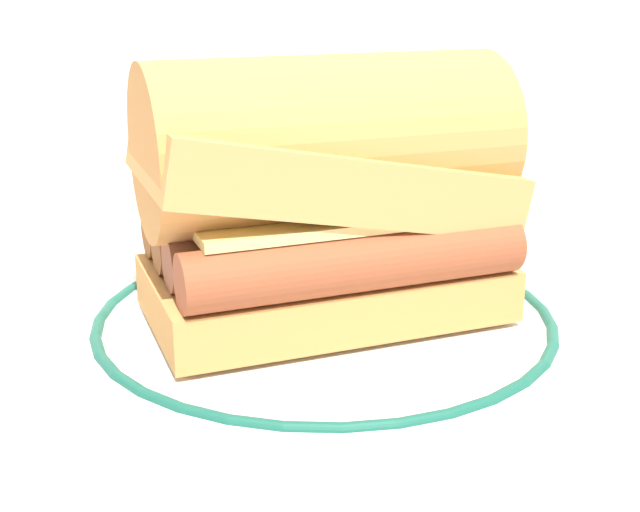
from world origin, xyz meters
name	(u,v)px	position (x,y,z in m)	size (l,w,h in m)	color
ground_plane	(273,348)	(0.00, 0.00, 0.00)	(1.50, 1.50, 0.00)	beige
plate	(320,324)	(0.02, 0.01, 0.01)	(0.26, 0.26, 0.01)	white
sausage_sandwich	(320,191)	(0.02, 0.01, 0.08)	(0.20, 0.16, 0.13)	#CE8F49
butter_knife	(419,245)	(0.10, 0.15, 0.00)	(0.07, 0.16, 0.01)	silver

